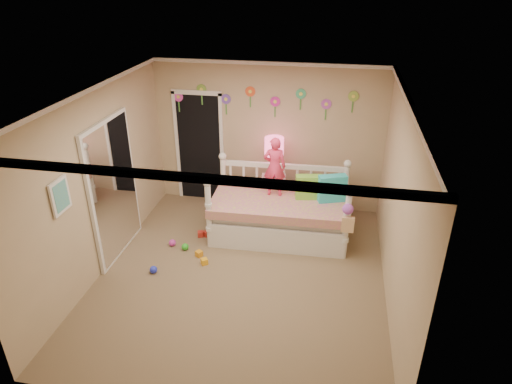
% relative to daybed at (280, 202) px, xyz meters
% --- Properties ---
extents(floor, '(4.00, 4.50, 0.01)m').
position_rel_daybed_xyz_m(floor, '(-0.38, -1.20, -0.60)').
color(floor, '#7F684C').
rests_on(floor, ground).
extents(ceiling, '(4.00, 4.50, 0.01)m').
position_rel_daybed_xyz_m(ceiling, '(-0.38, -1.20, 2.00)').
color(ceiling, white).
rests_on(ceiling, floor).
extents(back_wall, '(4.00, 0.01, 2.60)m').
position_rel_daybed_xyz_m(back_wall, '(-0.38, 1.05, 0.70)').
color(back_wall, tan).
rests_on(back_wall, floor).
extents(left_wall, '(0.01, 4.50, 2.60)m').
position_rel_daybed_xyz_m(left_wall, '(-2.38, -1.20, 0.70)').
color(left_wall, tan).
rests_on(left_wall, floor).
extents(right_wall, '(0.01, 4.50, 2.60)m').
position_rel_daybed_xyz_m(right_wall, '(1.62, -1.20, 0.70)').
color(right_wall, tan).
rests_on(right_wall, floor).
extents(crown_molding, '(4.00, 4.50, 0.06)m').
position_rel_daybed_xyz_m(crown_molding, '(-0.38, -1.20, 1.97)').
color(crown_molding, white).
rests_on(crown_molding, ceiling).
extents(daybed, '(2.23, 1.24, 1.19)m').
position_rel_daybed_xyz_m(daybed, '(0.00, 0.00, 0.00)').
color(daybed, white).
rests_on(daybed, floor).
extents(pillow_turquoise, '(0.46, 0.29, 0.43)m').
position_rel_daybed_xyz_m(pillow_turquoise, '(0.80, 0.07, 0.28)').
color(pillow_turquoise, '#29CED0').
rests_on(pillow_turquoise, daybed).
extents(pillow_lime, '(0.43, 0.23, 0.39)m').
position_rel_daybed_xyz_m(pillow_lime, '(0.44, 0.09, 0.26)').
color(pillow_lime, '#7CCA3D').
rests_on(pillow_lime, daybed).
extents(child, '(0.37, 0.26, 0.97)m').
position_rel_daybed_xyz_m(child, '(-0.11, 0.13, 0.55)').
color(child, '#F53764').
rests_on(child, daybed).
extents(nightstand, '(0.45, 0.36, 0.70)m').
position_rel_daybed_xyz_m(nightstand, '(-0.21, 0.72, -0.25)').
color(nightstand, white).
rests_on(nightstand, floor).
extents(table_lamp, '(0.33, 0.33, 0.72)m').
position_rel_daybed_xyz_m(table_lamp, '(-0.21, 0.72, 0.58)').
color(table_lamp, '#F02065').
rests_on(table_lamp, nightstand).
extents(closet_doorway, '(0.90, 0.04, 2.07)m').
position_rel_daybed_xyz_m(closet_doorway, '(-1.63, 1.03, 0.44)').
color(closet_doorway, black).
rests_on(closet_doorway, back_wall).
extents(flower_decals, '(3.40, 0.02, 0.50)m').
position_rel_daybed_xyz_m(flower_decals, '(-0.47, 1.04, 1.34)').
color(flower_decals, '#B2668C').
rests_on(flower_decals, back_wall).
extents(mirror_closet, '(0.07, 1.30, 2.10)m').
position_rel_daybed_xyz_m(mirror_closet, '(-2.34, -0.90, 0.45)').
color(mirror_closet, white).
rests_on(mirror_closet, left_wall).
extents(wall_picture, '(0.05, 0.34, 0.42)m').
position_rel_daybed_xyz_m(wall_picture, '(-2.35, -2.10, 0.95)').
color(wall_picture, white).
rests_on(wall_picture, left_wall).
extents(hanging_bag, '(0.20, 0.16, 0.36)m').
position_rel_daybed_xyz_m(hanging_bag, '(1.05, -0.57, 0.13)').
color(hanging_bag, beige).
rests_on(hanging_bag, daybed).
extents(toy_scatter, '(1.25, 1.51, 0.11)m').
position_rel_daybed_xyz_m(toy_scatter, '(-1.28, -0.87, -0.54)').
color(toy_scatter, '#996666').
rests_on(toy_scatter, floor).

